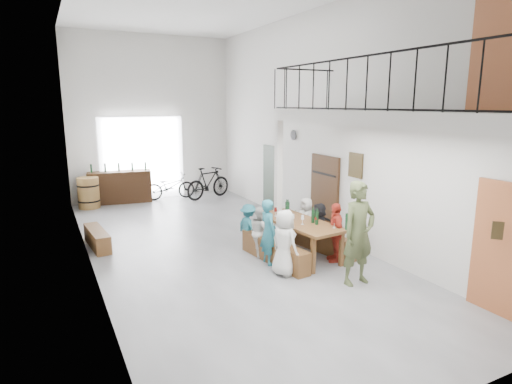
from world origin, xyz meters
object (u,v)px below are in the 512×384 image
tasting_table (299,225)px  bicycle_near (170,186)px  oak_barrel (89,193)px  side_bench (97,238)px  bench_inner (274,251)px  serving_counter (120,187)px  host_standing (359,233)px

tasting_table → bicycle_near: (-0.93, 6.78, -0.26)m
tasting_table → bicycle_near: bicycle_near is taller
oak_barrel → side_bench: bearing=-93.4°
bench_inner → bicycle_near: bicycle_near is taller
tasting_table → serving_counter: serving_counter is taller
tasting_table → oak_barrel: oak_barrel is taller
tasting_table → bench_inner: (-0.64, -0.07, -0.48)m
host_standing → bicycle_near: host_standing is taller
tasting_table → host_standing: host_standing is taller
bench_inner → oak_barrel: 7.33m
bench_inner → oak_barrel: (-2.93, 6.72, 0.26)m
bench_inner → host_standing: size_ratio=1.05×
tasting_table → side_bench: 4.64m
serving_counter → bicycle_near: (1.63, -0.21, -0.08)m
tasting_table → bench_inner: 0.80m
oak_barrel → serving_counter: bearing=18.6°
oak_barrel → host_standing: host_standing is taller
serving_counter → host_standing: size_ratio=1.05×
oak_barrel → host_standing: (3.77, -8.33, 0.46)m
bench_inner → bicycle_near: size_ratio=1.18×
bench_inner → host_standing: host_standing is taller
bench_inner → side_bench: 4.14m
side_bench → host_standing: size_ratio=0.77×
bench_inner → host_standing: 1.95m
tasting_table → bicycle_near: size_ratio=1.30×
tasting_table → serving_counter: 7.44m
bench_inner → oak_barrel: size_ratio=2.05×
tasting_table → oak_barrel: size_ratio=2.27×
oak_barrel → host_standing: bearing=-65.7°
host_standing → bicycle_near: bearing=94.8°
side_bench → oak_barrel: oak_barrel is taller
side_bench → host_standing: bearing=-46.8°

